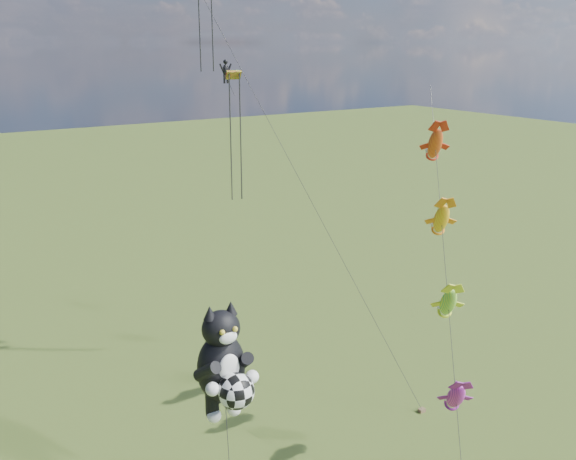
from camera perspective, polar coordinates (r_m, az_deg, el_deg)
cat_kite_rig at (r=27.27m, az=-5.69°, el=-11.83°), size 2.56×4.14×11.20m
fish_windsock_rig at (r=33.81m, az=13.76°, el=-2.66°), size 9.21×13.18×18.99m
parafoil_rig at (r=42.86m, az=-5.24°, el=14.13°), size 6.62×16.61×27.34m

